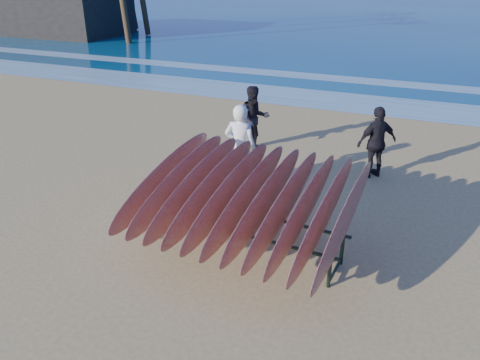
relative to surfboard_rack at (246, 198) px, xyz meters
The scene contains 9 objects.
ground 1.04m from the surfboard_rack, 147.30° to the right, with size 120.00×120.00×0.00m, color tan.
ocean 54.78m from the surfboard_rack, 90.37° to the left, with size 160.00×160.00×0.00m, color navy.
foam_near 9.82m from the surfboard_rack, 92.07° to the left, with size 160.00×160.00×0.00m, color white.
foam_far 13.31m from the surfboard_rack, 91.53° to the left, with size 160.00×160.00×0.00m, color white.
surfboard_rack is the anchor object (origin of this frame).
person_white 2.37m from the surfboard_rack, 115.43° to the left, with size 0.65×0.43×1.78m, color white.
person_dark_a 4.61m from the surfboard_rack, 110.07° to the left, with size 0.78×0.61×1.61m, color black.
person_dark_b 4.10m from the surfboard_rack, 69.49° to the left, with size 0.92×0.38×1.57m, color black.
building 29.58m from the surfboard_rack, 138.24° to the left, with size 9.31×5.17×4.14m, color #2D2823.
Camera 1 is at (2.79, -5.74, 4.21)m, focal length 35.00 mm.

